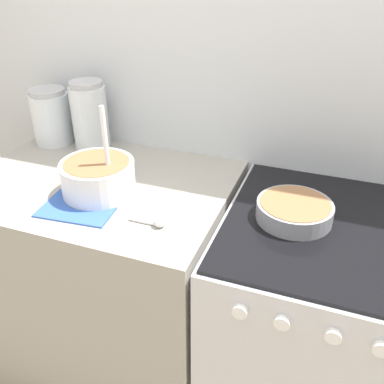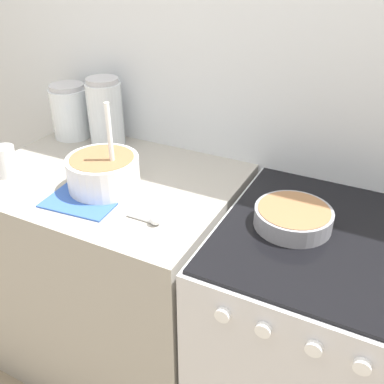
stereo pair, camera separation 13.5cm
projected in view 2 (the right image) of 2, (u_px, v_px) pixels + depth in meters
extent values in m
cube|color=silver|center=(267.00, 96.00, 1.51)|extent=(4.84, 0.05, 2.40)
cube|color=#9E998E|center=(117.00, 276.00, 1.78)|extent=(0.92, 0.68, 0.94)
cube|color=silver|center=(303.00, 346.00, 1.48)|extent=(0.61, 0.68, 0.93)
cube|color=black|center=(324.00, 236.00, 1.24)|extent=(0.59, 0.65, 0.01)
cylinder|color=white|center=(223.00, 315.00, 1.08)|extent=(0.04, 0.02, 0.04)
cylinder|color=white|center=(263.00, 330.00, 1.03)|extent=(0.04, 0.02, 0.04)
cylinder|color=white|center=(314.00, 349.00, 0.99)|extent=(0.04, 0.02, 0.04)
cylinder|color=white|center=(362.00, 366.00, 0.94)|extent=(0.04, 0.02, 0.04)
cylinder|color=white|center=(104.00, 173.00, 1.44)|extent=(0.24, 0.24, 0.11)
cylinder|color=#8C603D|center=(103.00, 166.00, 1.43)|extent=(0.21, 0.21, 0.06)
cylinder|color=white|center=(111.00, 146.00, 1.37)|extent=(0.02, 0.02, 0.29)
cylinder|color=gray|center=(293.00, 218.00, 1.26)|extent=(0.23, 0.23, 0.06)
cylinder|color=#8C603D|center=(293.00, 216.00, 1.26)|extent=(0.21, 0.21, 0.05)
cylinder|color=silver|center=(70.00, 113.00, 1.81)|extent=(0.16, 0.16, 0.21)
cylinder|color=olive|center=(72.00, 122.00, 1.83)|extent=(0.14, 0.14, 0.12)
cylinder|color=#B2B2B7|center=(66.00, 87.00, 1.76)|extent=(0.14, 0.14, 0.02)
cylinder|color=silver|center=(106.00, 115.00, 1.73)|extent=(0.14, 0.14, 0.26)
cylinder|color=tan|center=(107.00, 127.00, 1.75)|extent=(0.12, 0.12, 0.15)
cylinder|color=#B2B2B7|center=(102.00, 81.00, 1.66)|extent=(0.13, 0.13, 0.02)
cylinder|color=silver|center=(5.00, 161.00, 1.52)|extent=(0.08, 0.08, 0.11)
cube|color=#3359B2|center=(88.00, 196.00, 1.42)|extent=(0.25, 0.25, 0.01)
cylinder|color=white|center=(140.00, 218.00, 1.30)|extent=(0.09, 0.01, 0.01)
sphere|color=white|center=(155.00, 219.00, 1.27)|extent=(0.04, 0.04, 0.04)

